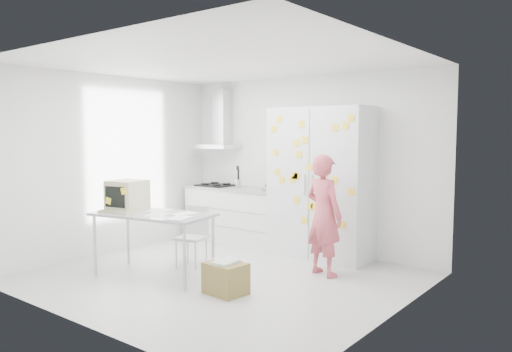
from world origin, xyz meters
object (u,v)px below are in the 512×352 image
Objects in this scene: desk at (136,203)px; chair at (194,232)px; person at (324,215)px; cardboard_box at (226,278)px.

desk is 0.91m from chair.
desk is (-1.98, -1.41, 0.14)m from person.
person is 1.82m from chair.
cardboard_box is at bearing -43.91° from chair.
chair is (-1.65, -0.70, -0.32)m from person.
desk is at bearing -177.57° from cardboard_box.
cardboard_box is (-0.49, -1.35, -0.60)m from person.
chair is at bearing 53.85° from desk.
cardboard_box is (1.49, 0.06, -0.73)m from desk.
desk is 3.43× the size of cardboard_box.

